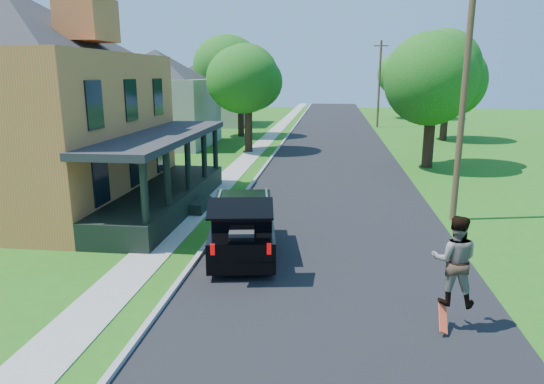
# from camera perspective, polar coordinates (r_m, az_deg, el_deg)

# --- Properties ---
(ground) EXTENTS (140.00, 140.00, 0.00)m
(ground) POSITION_cam_1_polar(r_m,az_deg,el_deg) (13.50, 7.25, -9.95)
(ground) COLOR #1F6414
(ground) RESTS_ON ground
(street) EXTENTS (8.00, 120.00, 0.02)m
(street) POSITION_cam_1_polar(r_m,az_deg,el_deg) (32.82, 7.25, 4.14)
(street) COLOR black
(street) RESTS_ON ground
(curb) EXTENTS (0.15, 120.00, 0.12)m
(curb) POSITION_cam_1_polar(r_m,az_deg,el_deg) (33.05, 0.20, 4.32)
(curb) COLOR #969692
(curb) RESTS_ON ground
(sidewalk) EXTENTS (1.30, 120.00, 0.03)m
(sidewalk) POSITION_cam_1_polar(r_m,az_deg,el_deg) (33.27, -2.46, 4.37)
(sidewalk) COLOR gray
(sidewalk) RESTS_ON ground
(front_walk) EXTENTS (6.50, 1.20, 0.03)m
(front_walk) POSITION_cam_1_polar(r_m,az_deg,el_deg) (21.31, -19.22, -1.73)
(front_walk) COLOR gray
(front_walk) RESTS_ON ground
(main_house) EXTENTS (15.56, 15.56, 10.10)m
(main_house) POSITION_cam_1_polar(r_m,az_deg,el_deg) (22.31, -28.03, 10.94)
(main_house) COLOR #D37E3D
(main_house) RESTS_ON ground
(neighbor_house_mid) EXTENTS (12.78, 12.78, 8.30)m
(neighbor_house_mid) POSITION_cam_1_polar(r_m,az_deg,el_deg) (38.76, -13.36, 11.57)
(neighbor_house_mid) COLOR gray
(neighbor_house_mid) RESTS_ON ground
(neighbor_house_far) EXTENTS (12.78, 12.78, 8.30)m
(neighbor_house_far) POSITION_cam_1_polar(r_m,az_deg,el_deg) (54.06, -7.41, 12.33)
(neighbor_house_far) COLOR gray
(neighbor_house_far) RESTS_ON ground
(black_suv) EXTENTS (2.50, 5.00, 2.23)m
(black_suv) POSITION_cam_1_polar(r_m,az_deg,el_deg) (14.83, -3.44, -4.14)
(black_suv) COLOR black
(black_suv) RESTS_ON ground
(skateboarder) EXTENTS (1.07, 0.90, 1.97)m
(skateboarder) POSITION_cam_1_polar(r_m,az_deg,el_deg) (11.06, 20.68, -7.52)
(skateboarder) COLOR black
(skateboarder) RESTS_ON ground
(skateboard) EXTENTS (0.24, 0.65, 0.50)m
(skateboard) POSITION_cam_1_polar(r_m,az_deg,el_deg) (11.33, 19.45, -13.83)
(skateboard) COLOR red
(skateboard) RESTS_ON ground
(tree_left_mid) EXTENTS (6.85, 6.60, 8.32)m
(tree_left_mid) POSITION_cam_1_polar(r_m,az_deg,el_deg) (34.26, -2.93, 13.88)
(tree_left_mid) COLOR black
(tree_left_mid) RESTS_ON ground
(tree_left_far) EXTENTS (6.91, 7.06, 8.87)m
(tree_left_far) POSITION_cam_1_polar(r_m,az_deg,el_deg) (43.26, -3.79, 14.33)
(tree_left_far) COLOR black
(tree_left_far) RESTS_ON ground
(tree_right_near) EXTENTS (6.34, 5.88, 8.57)m
(tree_right_near) POSITION_cam_1_polar(r_m,az_deg,el_deg) (29.83, 18.45, 13.94)
(tree_right_near) COLOR black
(tree_right_near) RESTS_ON ground
(tree_right_mid) EXTENTS (6.89, 7.09, 8.53)m
(tree_right_mid) POSITION_cam_1_polar(r_m,az_deg,el_deg) (42.95, 19.99, 13.10)
(tree_right_mid) COLOR black
(tree_right_mid) RESTS_ON ground
(tree_right_far) EXTENTS (6.54, 6.46, 9.25)m
(tree_right_far) POSITION_cam_1_polar(r_m,az_deg,el_deg) (62.83, 16.18, 13.52)
(tree_right_far) COLOR black
(tree_right_far) RESTS_ON ground
(utility_pole_near) EXTENTS (1.43, 0.25, 9.18)m
(utility_pole_near) POSITION_cam_1_polar(r_m,az_deg,el_deg) (18.97, 21.66, 10.73)
(utility_pole_near) COLOR #42331E
(utility_pole_near) RESTS_ON ground
(utility_pole_far) EXTENTS (1.43, 0.23, 8.68)m
(utility_pole_far) POSITION_cam_1_polar(r_m,az_deg,el_deg) (51.87, 12.50, 12.38)
(utility_pole_far) COLOR #42331E
(utility_pole_far) RESTS_ON ground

